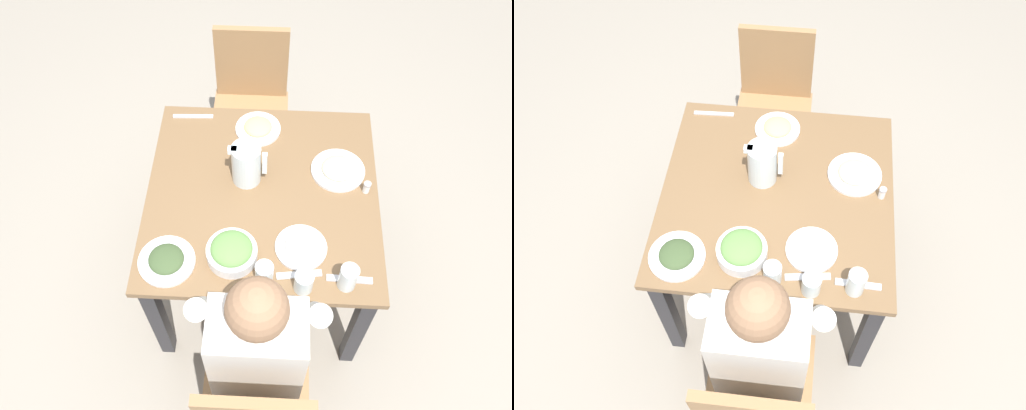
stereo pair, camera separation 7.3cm
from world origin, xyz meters
TOP-DOWN VIEW (x-y plane):
  - ground_plane at (0.00, 0.00)m, footprint 8.00×8.00m
  - dining_table at (0.00, 0.00)m, footprint 0.96×0.96m
  - chair_near at (0.01, -0.77)m, footprint 0.40×0.40m
  - chair_far at (-0.09, 0.77)m, footprint 0.40×0.40m
  - diner_near at (0.01, -0.57)m, footprint 0.48×0.53m
  - water_pitcher at (-0.07, 0.07)m, footprint 0.16×0.12m
  - salad_bowl at (-0.10, -0.30)m, footprint 0.19×0.19m
  - plate_yoghurt at (0.16, -0.26)m, footprint 0.20×0.20m
  - plate_fries at (-0.03, 0.35)m, footprint 0.20×0.20m
  - plate_beans at (0.32, 0.13)m, footprint 0.23×0.23m
  - plate_dolmas at (-0.35, -0.34)m, footprint 0.22×0.22m
  - water_glass_by_pitcher at (0.32, -0.40)m, footprint 0.07×0.07m
  - water_glass_far_left at (0.02, -0.39)m, footprint 0.07×0.07m
  - water_glass_near_right at (0.17, -0.42)m, footprint 0.07×0.07m
  - salt_shaker at (0.43, 0.03)m, footprint 0.03×0.03m
  - fork_near at (0.34, -0.38)m, footprint 0.17×0.03m
  - knife_near at (-0.34, 0.42)m, footprint 0.19×0.03m
  - fork_far at (0.15, -0.37)m, footprint 0.17×0.05m

SIDE VIEW (x-z plane):
  - ground_plane at x=0.00m, z-range 0.00..0.00m
  - chair_near at x=0.01m, z-range 0.06..0.92m
  - chair_far at x=-0.09m, z-range 0.06..0.92m
  - dining_table at x=0.00m, z-range 0.25..0.96m
  - diner_near at x=0.01m, z-range 0.05..1.21m
  - fork_near at x=0.34m, z-range 0.71..0.72m
  - knife_near at x=-0.34m, z-range 0.71..0.72m
  - fork_far at x=0.15m, z-range 0.71..0.72m
  - plate_beans at x=0.32m, z-range 0.71..0.75m
  - plate_fries at x=-0.03m, z-range 0.71..0.75m
  - plate_dolmas at x=-0.35m, z-range 0.71..0.75m
  - plate_yoghurt at x=0.16m, z-range 0.71..0.76m
  - salt_shaker at x=0.43m, z-range 0.71..0.77m
  - salad_bowl at x=-0.10m, z-range 0.71..0.80m
  - water_glass_near_right at x=0.17m, z-range 0.71..0.81m
  - water_glass_far_left at x=0.02m, z-range 0.71..0.81m
  - water_glass_by_pitcher at x=0.32m, z-range 0.71..0.83m
  - water_pitcher at x=-0.07m, z-range 0.71..0.90m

